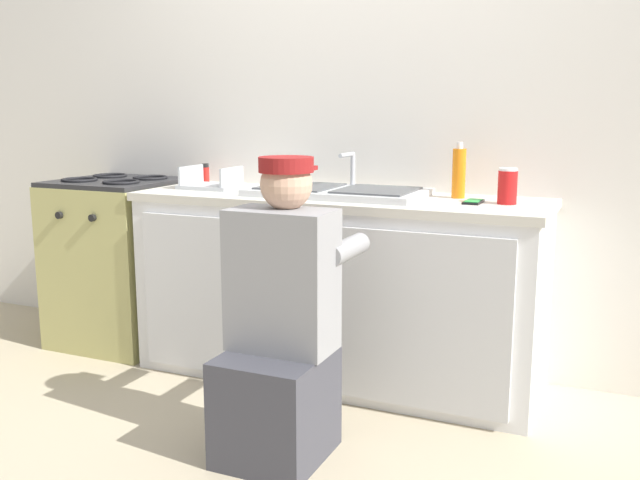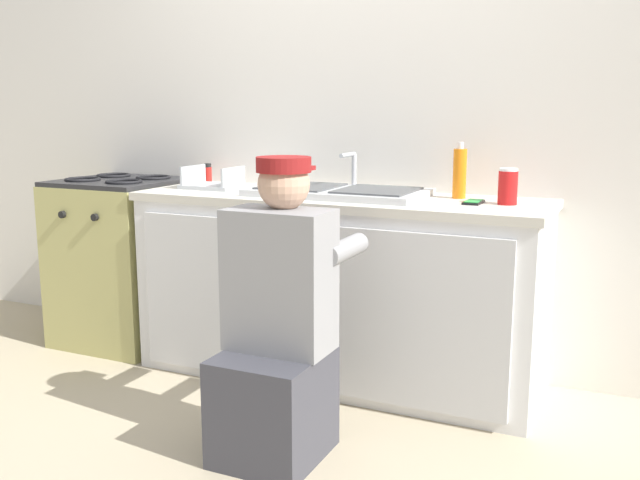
# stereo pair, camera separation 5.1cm
# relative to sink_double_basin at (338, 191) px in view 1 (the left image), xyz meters

# --- Properties ---
(ground_plane) EXTENTS (12.00, 12.00, 0.00)m
(ground_plane) POSITION_rel_sink_double_basin_xyz_m (0.00, -0.30, -0.90)
(ground_plane) COLOR tan
(back_wall) EXTENTS (6.00, 0.10, 2.50)m
(back_wall) POSITION_rel_sink_double_basin_xyz_m (0.00, 0.35, 0.35)
(back_wall) COLOR silver
(back_wall) RESTS_ON ground_plane
(counter_cabinet) EXTENTS (1.88, 0.62, 0.84)m
(counter_cabinet) POSITION_rel_sink_double_basin_xyz_m (0.00, -0.01, -0.48)
(counter_cabinet) COLOR white
(counter_cabinet) RESTS_ON ground_plane
(countertop) EXTENTS (1.92, 0.62, 0.04)m
(countertop) POSITION_rel_sink_double_basin_xyz_m (0.00, -0.00, -0.04)
(countertop) COLOR beige
(countertop) RESTS_ON counter_cabinet
(sink_double_basin) EXTENTS (0.80, 0.44, 0.19)m
(sink_double_basin) POSITION_rel_sink_double_basin_xyz_m (0.00, 0.00, 0.00)
(sink_double_basin) COLOR silver
(sink_double_basin) RESTS_ON countertop
(stove_range) EXTENTS (0.61, 0.62, 0.91)m
(stove_range) POSITION_rel_sink_double_basin_xyz_m (-1.28, -0.00, -0.45)
(stove_range) COLOR tan
(stove_range) RESTS_ON ground_plane
(plumber_person) EXTENTS (0.42, 0.61, 1.10)m
(plumber_person) POSITION_rel_sink_double_basin_xyz_m (0.11, -0.80, -0.44)
(plumber_person) COLOR #3F3F47
(plumber_person) RESTS_ON ground_plane
(dish_rack_tray) EXTENTS (0.28, 0.22, 0.11)m
(dish_rack_tray) POSITION_rel_sink_double_basin_xyz_m (-0.69, 0.00, 0.01)
(dish_rack_tray) COLOR #B2B7BC
(dish_rack_tray) RESTS_ON countertop
(soda_cup_red) EXTENTS (0.08, 0.08, 0.15)m
(soda_cup_red) POSITION_rel_sink_double_basin_xyz_m (0.76, 0.02, 0.06)
(soda_cup_red) COLOR red
(soda_cup_red) RESTS_ON countertop
(soap_bottle_orange) EXTENTS (0.06, 0.06, 0.25)m
(soap_bottle_orange) POSITION_rel_sink_double_basin_xyz_m (0.53, 0.13, 0.09)
(soap_bottle_orange) COLOR orange
(soap_bottle_orange) RESTS_ON countertop
(spice_bottle_red) EXTENTS (0.04, 0.04, 0.10)m
(spice_bottle_red) POSITION_rel_sink_double_basin_xyz_m (-0.85, 0.20, 0.03)
(spice_bottle_red) COLOR red
(spice_bottle_red) RESTS_ON countertop
(cell_phone) EXTENTS (0.07, 0.14, 0.01)m
(cell_phone) POSITION_rel_sink_double_basin_xyz_m (0.63, -0.01, -0.01)
(cell_phone) COLOR black
(cell_phone) RESTS_ON countertop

